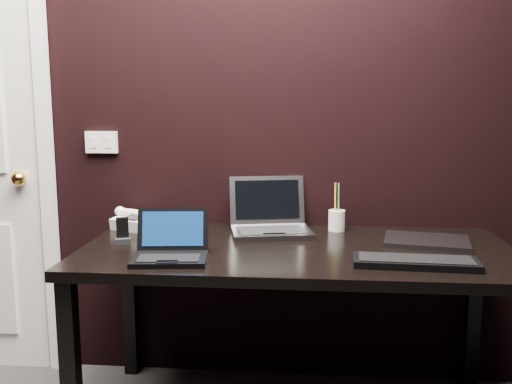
# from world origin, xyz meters

# --- Properties ---
(wall_back) EXTENTS (4.00, 0.00, 4.00)m
(wall_back) POSITION_xyz_m (0.00, 1.80, 1.30)
(wall_back) COLOR black
(wall_back) RESTS_ON ground
(wall_switch) EXTENTS (0.15, 0.02, 0.10)m
(wall_switch) POSITION_xyz_m (-0.62, 1.79, 1.12)
(wall_switch) COLOR silver
(wall_switch) RESTS_ON wall_back
(desk) EXTENTS (1.70, 0.80, 0.74)m
(desk) POSITION_xyz_m (0.30, 1.40, 0.66)
(desk) COLOR black
(desk) RESTS_ON ground
(netbook) EXTENTS (0.29, 0.27, 0.17)m
(netbook) POSITION_xyz_m (-0.16, 1.19, 0.77)
(netbook) COLOR black
(netbook) RESTS_ON desk
(silver_laptop) EXTENTS (0.39, 0.36, 0.23)m
(silver_laptop) POSITION_xyz_m (0.18, 1.63, 0.78)
(silver_laptop) COLOR gray
(silver_laptop) RESTS_ON desk
(ext_keyboard) EXTENTS (0.44, 0.17, 0.03)m
(ext_keyboard) POSITION_xyz_m (0.72, 1.18, 0.75)
(ext_keyboard) COLOR black
(ext_keyboard) RESTS_ON desk
(closed_laptop) EXTENTS (0.37, 0.29, 0.02)m
(closed_laptop) POSITION_xyz_m (0.82, 1.49, 0.75)
(closed_laptop) COLOR gray
(closed_laptop) RESTS_ON desk
(desk_phone) EXTENTS (0.22, 0.21, 0.10)m
(desk_phone) POSITION_xyz_m (-0.43, 1.66, 0.78)
(desk_phone) COLOR silver
(desk_phone) RESTS_ON desk
(mobile_phone) EXTENTS (0.07, 0.07, 0.10)m
(mobile_phone) POSITION_xyz_m (-0.41, 1.41, 0.78)
(mobile_phone) COLOR black
(mobile_phone) RESTS_ON desk
(pen_cup) EXTENTS (0.10, 0.10, 0.22)m
(pen_cup) POSITION_xyz_m (0.47, 1.70, 0.79)
(pen_cup) COLOR silver
(pen_cup) RESTS_ON desk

